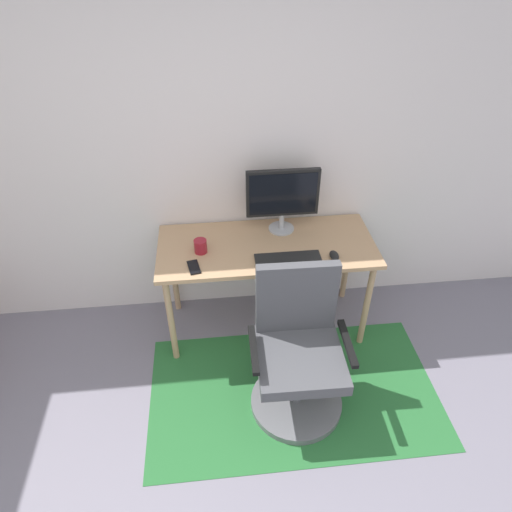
% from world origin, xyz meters
% --- Properties ---
extents(wall_back, '(6.00, 0.10, 2.60)m').
position_xyz_m(wall_back, '(0.00, 2.20, 1.30)').
color(wall_back, white).
rests_on(wall_back, ground).
extents(area_rug, '(1.90, 1.08, 0.01)m').
position_xyz_m(area_rug, '(0.56, 1.17, 0.00)').
color(area_rug, '#286933').
rests_on(area_rug, ground).
extents(desk, '(1.48, 0.63, 0.76)m').
position_xyz_m(desk, '(0.45, 1.81, 0.68)').
color(desk, tan).
rests_on(desk, ground).
extents(monitor, '(0.50, 0.18, 0.46)m').
position_xyz_m(monitor, '(0.58, 1.99, 1.04)').
color(monitor, '#B2B2B7').
rests_on(monitor, desk).
extents(keyboard, '(0.43, 0.13, 0.02)m').
position_xyz_m(keyboard, '(0.57, 1.63, 0.77)').
color(keyboard, black).
rests_on(keyboard, desk).
extents(computer_mouse, '(0.06, 0.10, 0.03)m').
position_xyz_m(computer_mouse, '(0.87, 1.62, 0.78)').
color(computer_mouse, black).
rests_on(computer_mouse, desk).
extents(coffee_cup, '(0.09, 0.09, 0.09)m').
position_xyz_m(coffee_cup, '(0.01, 1.78, 0.81)').
color(coffee_cup, maroon).
rests_on(coffee_cup, desk).
extents(cell_phone, '(0.09, 0.15, 0.01)m').
position_xyz_m(cell_phone, '(-0.04, 1.61, 0.77)').
color(cell_phone, black).
rests_on(cell_phone, desk).
extents(office_chair, '(0.60, 0.59, 0.98)m').
position_xyz_m(office_chair, '(0.56, 1.13, 0.39)').
color(office_chair, slate).
rests_on(office_chair, ground).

